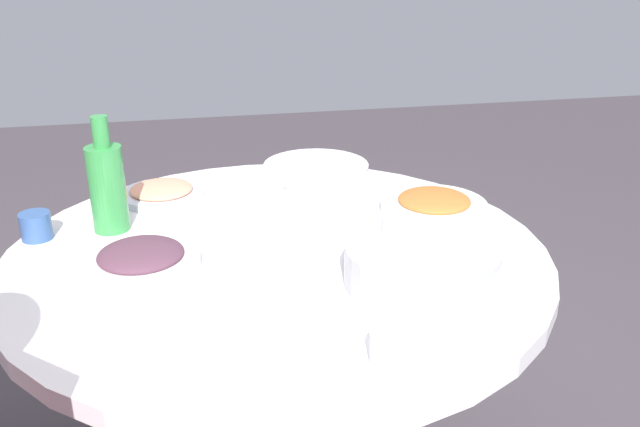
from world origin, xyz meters
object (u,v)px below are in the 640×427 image
object	(u,v)px
dish_eggplant	(141,259)
soup_bowl	(316,177)
rice_bowl	(422,264)
tea_cup_near	(273,351)
green_bottle	(107,185)
tea_cup_far	(36,226)
round_dining_table	(278,289)
dish_shrimp	(162,192)
dish_tofu_braise	(434,204)
tea_cup_side	(395,349)

from	to	relation	value
dish_eggplant	soup_bowl	bearing A→B (deg)	-48.73
rice_bowl	tea_cup_near	world-z (taller)	rice_bowl
dish_eggplant	green_bottle	distance (m)	0.23
dish_eggplant	rice_bowl	bearing A→B (deg)	-108.29
dish_eggplant	green_bottle	xyz separation A→B (m)	(0.21, 0.07, 0.08)
soup_bowl	dish_eggplant	bearing A→B (deg)	131.27
tea_cup_near	tea_cup_far	world-z (taller)	tea_cup_near
round_dining_table	soup_bowl	size ratio (longest dim) A/B	4.21
tea_cup_near	dish_shrimp	bearing A→B (deg)	12.32
tea_cup_near	tea_cup_far	distance (m)	0.71
rice_bowl	tea_cup_near	xyz separation A→B (m)	(-0.22, 0.30, -0.00)
round_dining_table	dish_tofu_braise	bearing A→B (deg)	-72.60
round_dining_table	tea_cup_near	world-z (taller)	tea_cup_near
soup_bowl	dish_shrimp	size ratio (longest dim) A/B	1.30
rice_bowl	dish_tofu_braise	bearing A→B (deg)	-24.32
round_dining_table	green_bottle	bearing A→B (deg)	63.21
rice_bowl	dish_tofu_braise	xyz separation A→B (m)	(0.32, -0.15, -0.02)
dish_tofu_braise	rice_bowl	bearing A→B (deg)	155.68
soup_bowl	dish_tofu_braise	distance (m)	0.31
tea_cup_far	tea_cup_near	bearing A→B (deg)	-143.54
dish_eggplant	dish_shrimp	world-z (taller)	dish_eggplant
tea_cup_far	dish_shrimp	bearing A→B (deg)	-53.43
rice_bowl	green_bottle	distance (m)	0.68
tea_cup_side	dish_tofu_braise	bearing A→B (deg)	-25.85
dish_shrimp	green_bottle	distance (m)	0.22
dish_eggplant	tea_cup_side	bearing A→B (deg)	-136.31
tea_cup_near	tea_cup_side	size ratio (longest dim) A/B	0.97
tea_cup_near	dish_eggplant	bearing A→B (deg)	27.68
tea_cup_far	dish_eggplant	bearing A→B (deg)	-130.34
tea_cup_far	tea_cup_side	world-z (taller)	tea_cup_far
rice_bowl	tea_cup_side	world-z (taller)	rice_bowl
soup_bowl	tea_cup_far	world-z (taller)	soup_bowl
dish_tofu_braise	tea_cup_side	bearing A→B (deg)	154.15
round_dining_table	tea_cup_side	distance (m)	0.46
soup_bowl	round_dining_table	bearing A→B (deg)	155.86
round_dining_table	tea_cup_far	distance (m)	0.52
round_dining_table	tea_cup_side	size ratio (longest dim) A/B	14.48
dish_tofu_braise	dish_eggplant	bearing A→B (deg)	103.42
green_bottle	tea_cup_side	world-z (taller)	green_bottle
tea_cup_near	tea_cup_side	xyz separation A→B (m)	(-0.02, -0.18, -0.01)
dish_shrimp	tea_cup_far	distance (m)	0.32
dish_shrimp	tea_cup_far	bearing A→B (deg)	126.57
round_dining_table	rice_bowl	distance (m)	0.34
soup_bowl	dish_shrimp	world-z (taller)	soup_bowl
soup_bowl	tea_cup_side	bearing A→B (deg)	177.45
dish_eggplant	dish_tofu_braise	xyz separation A→B (m)	(0.15, -0.65, -0.00)
dish_eggplant	round_dining_table	bearing A→B (deg)	-82.48
round_dining_table	soup_bowl	xyz separation A→B (m)	(0.33, -0.15, 0.12)
dish_eggplant	green_bottle	bearing A→B (deg)	18.61
dish_shrimp	tea_cup_near	world-z (taller)	tea_cup_near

